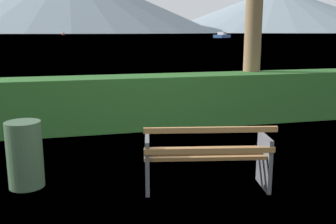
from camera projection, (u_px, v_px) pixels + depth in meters
name	position (u px, v px, depth m)	size (l,w,h in m)	color
ground_plane	(206.00, 187.00, 4.87)	(1400.00, 1400.00, 0.00)	#4C6B33
water_surface	(72.00, 34.00, 295.96)	(620.00, 620.00, 0.00)	#6B8EA3
park_bench	(207.00, 157.00, 4.73)	(1.63, 0.86, 0.87)	olive
hedge_row	(152.00, 101.00, 7.88)	(13.68, 0.83, 1.06)	#285B23
trash_bin	(25.00, 155.00, 4.81)	(0.44, 0.44, 0.85)	#385138
fishing_boat_near	(222.00, 36.00, 121.12)	(7.44, 7.68, 1.80)	#335693
sailboat_mid	(63.00, 34.00, 216.94)	(1.87, 5.23, 1.43)	#B2332D
distant_hills	(123.00, 5.00, 531.99)	(863.67, 405.99, 84.72)	slate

